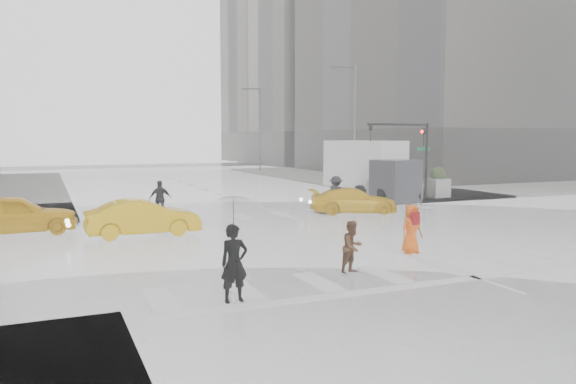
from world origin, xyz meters
name	(u,v)px	position (x,y,z in m)	size (l,w,h in m)	color
ground	(341,234)	(0.00, 0.00, 0.00)	(120.00, 120.00, 0.00)	black
sidewalk_ne	(449,182)	(19.50, 17.50, 0.07)	(35.00, 35.00, 0.15)	gray
building_ne_far	(331,51)	(29.00, 56.00, 16.27)	(26.05, 26.05, 36.00)	#9F9A8B
road_markings	(341,234)	(0.00, 0.00, 0.01)	(18.00, 48.00, 0.01)	silver
traffic_signal_pole	(412,146)	(9.01, 8.01, 3.22)	(4.45, 0.42, 4.50)	black
street_lamp_near	(353,120)	(10.87, 18.00, 4.95)	(2.15, 0.22, 9.00)	#59595B
street_lamp_far	(259,125)	(10.87, 38.00, 4.95)	(2.15, 0.22, 9.00)	#59595B
planter_west	(380,185)	(7.00, 8.20, 0.98)	(1.10, 1.10, 1.80)	gray
planter_mid	(409,184)	(9.00, 8.20, 0.98)	(1.10, 1.10, 1.80)	gray
planter_east	(438,183)	(11.00, 8.20, 0.98)	(1.10, 1.10, 1.80)	gray
pedestrian_black	(234,232)	(-6.49, -6.80, 1.58)	(1.01, 1.02, 2.43)	black
pedestrian_brown	(352,247)	(-2.72, -5.54, 0.72)	(0.70, 0.55, 1.44)	#4B2D1B
pedestrian_orange	(411,229)	(0.32, -4.01, 0.80)	(0.82, 0.58, 1.58)	#EA5610
pedestrian_far_a	(160,199)	(-5.49, 7.23, 0.86)	(1.01, 0.61, 1.72)	black
pedestrian_far_b	(336,195)	(2.56, 5.21, 0.91)	(1.18, 0.65, 1.82)	black
taxi_front	(14,215)	(-11.45, 4.85, 0.77)	(1.82, 4.52, 1.54)	#EFB50C
taxi_mid	(143,218)	(-7.00, 2.63, 0.69)	(1.45, 4.16, 1.37)	#EFB50C
taxi_rear	(354,201)	(3.40, 4.94, 0.62)	(1.73, 3.75, 1.23)	#EFB50C
box_truck	(373,168)	(7.42, 9.66, 1.86)	(2.46, 6.55, 3.48)	silver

